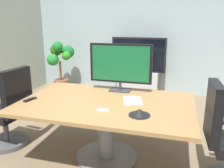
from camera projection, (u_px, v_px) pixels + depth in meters
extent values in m
cube|color=#9EB2B7|center=(145.00, 31.00, 5.38)|extent=(5.38, 0.10, 2.85)
cube|color=olive|center=(106.00, 103.00, 2.77)|extent=(2.02, 1.31, 0.04)
cylinder|color=slate|center=(106.00, 132.00, 2.87)|extent=(0.20, 0.20, 0.70)
cylinder|color=slate|center=(107.00, 156.00, 2.96)|extent=(0.76, 0.76, 0.03)
cylinder|color=#4C4C51|center=(8.00, 142.00, 3.27)|extent=(0.56, 0.56, 0.06)
cylinder|color=#4C4C51|center=(6.00, 128.00, 3.21)|extent=(0.07, 0.07, 0.36)
cube|color=black|center=(4.00, 113.00, 3.15)|extent=(0.53, 0.53, 0.10)
cube|color=black|center=(17.00, 92.00, 2.97)|extent=(0.14, 0.46, 0.60)
cube|color=black|center=(18.00, 99.00, 3.35)|extent=(0.28, 0.08, 0.03)
cube|color=black|center=(214.00, 112.00, 2.32)|extent=(0.11, 0.46, 0.60)
cube|color=#333338|center=(120.00, 90.00, 3.19)|extent=(0.28, 0.18, 0.02)
cylinder|color=#333338|center=(120.00, 86.00, 3.17)|extent=(0.04, 0.04, 0.10)
cube|color=black|center=(121.00, 63.00, 3.10)|extent=(0.84, 0.04, 0.52)
cube|color=#14592D|center=(120.00, 64.00, 3.08)|extent=(0.77, 0.01, 0.47)
cube|color=#B7BABC|center=(138.00, 83.00, 5.37)|extent=(0.90, 0.36, 0.55)
cube|color=black|center=(139.00, 55.00, 5.18)|extent=(1.20, 0.06, 0.76)
cube|color=black|center=(138.00, 55.00, 5.15)|extent=(1.12, 0.01, 0.69)
cylinder|color=brown|center=(61.00, 86.00, 5.61)|extent=(0.34, 0.34, 0.30)
cylinder|color=brown|center=(61.00, 71.00, 5.51)|extent=(0.05, 0.05, 0.44)
sphere|color=#2E891D|center=(66.00, 56.00, 5.31)|extent=(0.20, 0.20, 0.20)
sphere|color=#186B2C|center=(68.00, 52.00, 5.56)|extent=(0.30, 0.30, 0.30)
sphere|color=#2F6016|center=(56.00, 50.00, 5.51)|extent=(0.28, 0.28, 0.28)
sphere|color=#23862D|center=(53.00, 60.00, 5.38)|extent=(0.27, 0.27, 0.27)
sphere|color=#1B7829|center=(58.00, 46.00, 5.24)|extent=(0.23, 0.23, 0.23)
cone|color=black|center=(140.00, 112.00, 2.36)|extent=(0.19, 0.19, 0.07)
cylinder|color=black|center=(139.00, 115.00, 2.36)|extent=(0.22, 0.22, 0.01)
cube|color=black|center=(30.00, 99.00, 2.81)|extent=(0.09, 0.18, 0.02)
cube|color=silver|center=(103.00, 110.00, 2.49)|extent=(0.13, 0.05, 0.02)
cube|color=white|center=(133.00, 100.00, 2.80)|extent=(0.28, 0.35, 0.01)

